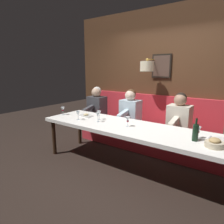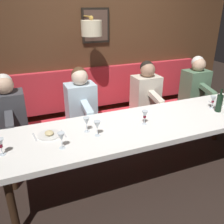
{
  "view_description": "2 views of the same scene",
  "coord_description": "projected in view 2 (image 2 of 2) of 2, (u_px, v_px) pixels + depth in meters",
  "views": [
    {
      "loc": [
        -2.68,
        -1.58,
        1.66
      ],
      "look_at": [
        0.05,
        0.4,
        0.92
      ],
      "focal_mm": 32.03,
      "sensor_mm": 36.0,
      "label": 1
    },
    {
      "loc": [
        -2.17,
        1.31,
        1.98
      ],
      "look_at": [
        0.05,
        0.4,
        0.92
      ],
      "focal_mm": 38.77,
      "sensor_mm": 36.0,
      "label": 2
    }
  ],
  "objects": [
    {
      "name": "wine_bottle",
      "position": [
        219.0,
        103.0,
        3.04
      ],
      "size": [
        0.08,
        0.08,
        0.3
      ],
      "color": "black",
      "rests_on": "dining_table"
    },
    {
      "name": "place_setting_1",
      "position": [
        49.0,
        134.0,
        2.5
      ],
      "size": [
        0.24,
        0.32,
        0.05
      ],
      "color": "silver",
      "rests_on": "dining_table"
    },
    {
      "name": "dining_table",
      "position": [
        145.0,
        127.0,
        2.81
      ],
      "size": [
        0.9,
        3.22,
        0.74
      ],
      "color": "white",
      "rests_on": "ground_plane"
    },
    {
      "name": "place_setting_0",
      "position": [
        222.0,
        102.0,
        3.35
      ],
      "size": [
        0.24,
        0.32,
        0.01
      ],
      "color": "silver",
      "rests_on": "dining_table"
    },
    {
      "name": "diner_near",
      "position": [
        146.0,
        89.0,
        3.68
      ],
      "size": [
        0.6,
        0.4,
        0.79
      ],
      "color": "beige",
      "rests_on": "banquette_bench"
    },
    {
      "name": "wine_glass_4",
      "position": [
        97.0,
        125.0,
        2.46
      ],
      "size": [
        0.07,
        0.07,
        0.16
      ],
      "color": "silver",
      "rests_on": "dining_table"
    },
    {
      "name": "wine_glass_3",
      "position": [
        145.0,
        115.0,
        2.71
      ],
      "size": [
        0.07,
        0.07,
        0.16
      ],
      "color": "silver",
      "rests_on": "dining_table"
    },
    {
      "name": "wine_glass_0",
      "position": [
        86.0,
        122.0,
        2.54
      ],
      "size": [
        0.07,
        0.07,
        0.16
      ],
      "color": "silver",
      "rests_on": "dining_table"
    },
    {
      "name": "diner_nearest",
      "position": [
        196.0,
        82.0,
        4.01
      ],
      "size": [
        0.6,
        0.4,
        0.79
      ],
      "color": "#567A5B",
      "rests_on": "banquette_bench"
    },
    {
      "name": "diner_middle",
      "position": [
        81.0,
        98.0,
        3.32
      ],
      "size": [
        0.6,
        0.4,
        0.79
      ],
      "color": "silver",
      "rests_on": "banquette_bench"
    },
    {
      "name": "wine_glass_1",
      "position": [
        61.0,
        137.0,
        2.24
      ],
      "size": [
        0.07,
        0.07,
        0.16
      ],
      "color": "silver",
      "rests_on": "dining_table"
    },
    {
      "name": "wine_glass_2",
      "position": [
        213.0,
        100.0,
        3.14
      ],
      "size": [
        0.07,
        0.07,
        0.16
      ],
      "color": "silver",
      "rests_on": "dining_table"
    },
    {
      "name": "back_wall_panel",
      "position": [
        101.0,
        49.0,
        3.77
      ],
      "size": [
        0.59,
        4.62,
        2.9
      ],
      "color": "#51331E",
      "rests_on": "ground_plane"
    },
    {
      "name": "wine_glass_5",
      "position": [
        0.0,
        144.0,
        2.14
      ],
      "size": [
        0.07,
        0.07,
        0.16
      ],
      "color": "silver",
      "rests_on": "dining_table"
    },
    {
      "name": "diner_far",
      "position": [
        8.0,
        108.0,
        3.0
      ],
      "size": [
        0.6,
        0.4,
        0.79
      ],
      "color": "#3D3D42",
      "rests_on": "banquette_bench"
    },
    {
      "name": "banquette_bench",
      "position": [
        115.0,
        129.0,
        3.75
      ],
      "size": [
        0.52,
        3.42,
        0.45
      ],
      "primitive_type": "cube",
      "color": "red",
      "rests_on": "ground_plane"
    },
    {
      "name": "ground_plane",
      "position": [
        142.0,
        174.0,
        3.09
      ],
      "size": [
        12.0,
        12.0,
        0.0
      ],
      "primitive_type": "plane",
      "color": "black"
    }
  ]
}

